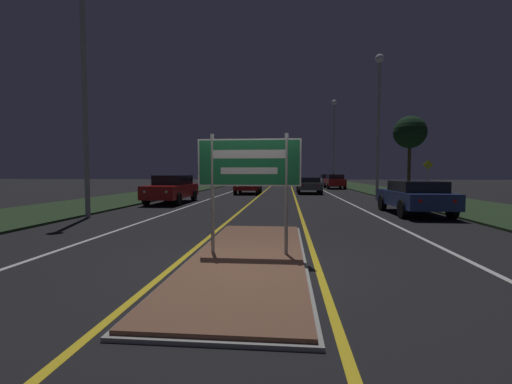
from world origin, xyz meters
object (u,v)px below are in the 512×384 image
car_receding_1 (309,185)px  streetlight_left_near (84,61)px  warning_sign (428,175)px  car_receding_2 (335,181)px  highway_sign (249,168)px  car_receding_3 (328,180)px  car_approaching_0 (172,189)px  car_approaching_1 (248,185)px  streetlight_right_far (334,127)px  car_receding_0 (414,196)px  streetlight_right_near (379,105)px

car_receding_1 → streetlight_left_near: bearing=-119.9°
streetlight_left_near → warning_sign: 19.48m
car_receding_2 → highway_sign: bearing=-100.8°
car_receding_1 → car_receding_3: bearing=78.1°
car_approaching_0 → car_approaching_1: bearing=69.5°
streetlight_left_near → car_receding_3: bearing=68.6°
warning_sign → car_receding_3: bearing=99.1°
streetlight_left_near → streetlight_right_far: (13.20, 31.54, 1.69)m
car_receding_3 → streetlight_left_near: bearing=-111.4°
streetlight_left_near → car_receding_0: 13.66m
highway_sign → car_receding_1: (2.52, 21.45, -1.04)m
streetlight_right_far → car_receding_2: (-0.78, -6.94, -6.63)m
streetlight_left_near → car_receding_3: size_ratio=2.15×
car_receding_3 → car_approaching_1: bearing=-116.0°
streetlight_left_near → streetlight_right_near: 16.32m
streetlight_left_near → car_receding_2: streetlight_left_near is taller
car_receding_1 → warning_sign: (6.94, -5.92, 0.80)m
highway_sign → car_receding_2: bearing=79.2°
car_approaching_0 → warning_sign: warning_sign is taller
streetlight_right_near → car_receding_0: 9.22m
highway_sign → car_receding_0: highway_sign is taller
streetlight_left_near → car_approaching_0: (1.04, 6.40, -4.93)m
car_receding_2 → car_approaching_1: bearing=-130.7°
car_receding_0 → warning_sign: 8.72m
car_receding_0 → car_approaching_1: bearing=122.2°
car_receding_1 → car_receding_2: 9.20m
car_receding_1 → car_approaching_0: bearing=-130.4°
streetlight_left_near → car_receding_1: size_ratio=2.16×
streetlight_right_near → streetlight_right_far: 21.76m
car_receding_2 → streetlight_left_near: bearing=-116.8°
car_receding_0 → car_receding_2: bearing=90.3°
streetlight_right_far → car_receding_3: streetlight_right_far is taller
car_receding_3 → warning_sign: (3.53, -22.10, 0.75)m
highway_sign → streetlight_left_near: (-6.67, 5.46, 3.97)m
streetlight_right_far → car_approaching_1: (-8.88, -16.35, -6.69)m
streetlight_left_near → streetlight_right_near: bearing=37.1°
car_receding_0 → car_receding_2: size_ratio=0.93×
streetlight_right_far → car_approaching_1: streetlight_right_far is taller
streetlight_right_far → warning_sign: bearing=-82.2°
streetlight_right_near → car_receding_1: streetlight_right_near is taller
streetlight_left_near → car_receding_1: (9.19, 15.99, -5.01)m
car_receding_0 → warning_sign: (3.60, 7.90, 0.78)m
car_receding_1 → car_approaching_0: car_approaching_0 is taller
streetlight_left_near → car_approaching_1: size_ratio=2.17×
car_receding_0 → car_receding_2: car_receding_2 is taller
streetlight_right_far → car_approaching_1: 19.77m
car_receding_1 → car_approaching_0: 12.59m
highway_sign → warning_sign: 18.19m
streetlight_left_near → car_approaching_0: streetlight_left_near is taller
highway_sign → car_receding_0: size_ratio=0.53×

